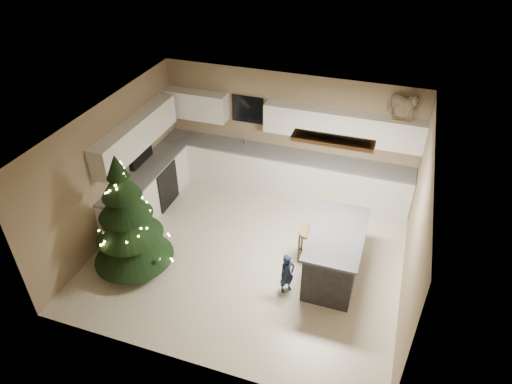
% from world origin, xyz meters
% --- Properties ---
extents(ground_plane, '(5.50, 5.50, 0.00)m').
position_xyz_m(ground_plane, '(0.00, 0.00, 0.00)').
color(ground_plane, beige).
extents(room_shell, '(5.52, 5.02, 2.61)m').
position_xyz_m(room_shell, '(0.02, 0.00, 1.75)').
color(room_shell, '#8E7C5C').
rests_on(room_shell, ground_plane).
extents(cabinetry, '(5.50, 3.20, 2.00)m').
position_xyz_m(cabinetry, '(-0.91, 1.65, 0.76)').
color(cabinetry, silver).
rests_on(cabinetry, ground_plane).
extents(island, '(0.90, 1.70, 0.95)m').
position_xyz_m(island, '(1.57, -0.06, 0.48)').
color(island, black).
rests_on(island, ground_plane).
extents(bar_stool, '(0.34, 0.34, 0.65)m').
position_xyz_m(bar_stool, '(1.03, 0.16, 0.49)').
color(bar_stool, olive).
rests_on(bar_stool, ground_plane).
extents(christmas_tree, '(1.45, 1.40, 2.31)m').
position_xyz_m(christmas_tree, '(-1.85, -0.97, 0.95)').
color(christmas_tree, '#3F2816').
rests_on(christmas_tree, ground_plane).
extents(toddler, '(0.32, 0.33, 0.77)m').
position_xyz_m(toddler, '(0.90, -0.69, 0.38)').
color(toddler, '#0D1B32').
rests_on(toddler, ground_plane).
extents(rocking_horse, '(0.75, 0.56, 0.60)m').
position_xyz_m(rocking_horse, '(2.20, 2.33, 2.31)').
color(rocking_horse, olive).
rests_on(rocking_horse, cabinetry).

